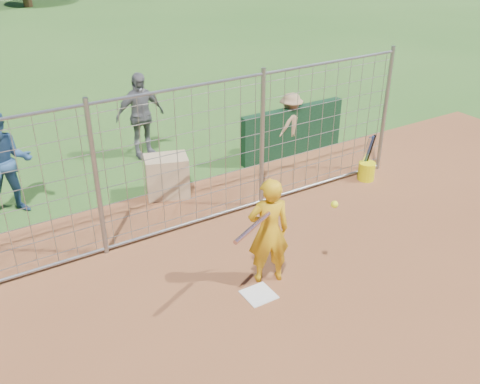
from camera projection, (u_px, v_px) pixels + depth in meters
ground at (251, 288)px, 7.85m from camera, size 100.00×100.00×0.00m
home_plate at (259, 295)px, 7.69m from camera, size 0.43×0.43×0.02m
dugout_wall at (292, 131)px, 11.87m from camera, size 2.60×0.20×1.10m
batter at (269, 231)px, 7.64m from camera, size 0.71×0.58×1.68m
bystander_a at (5, 164)px, 9.34m from camera, size 1.07×0.90×1.95m
bystander_b at (140, 115)px, 11.61m from camera, size 1.14×0.52×1.90m
bystander_c at (290, 124)px, 11.83m from camera, size 1.03×0.79×1.41m
equipment_bin at (167, 176)px, 10.22m from camera, size 0.93×0.77×0.80m
equipment_in_play at (273, 221)px, 7.09m from camera, size 1.68×0.46×0.16m
bucket_with_bats at (366, 169)px, 10.87m from camera, size 0.34×0.36×0.97m
backstop_fence at (186, 161)px, 8.76m from camera, size 9.08×0.08×2.60m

